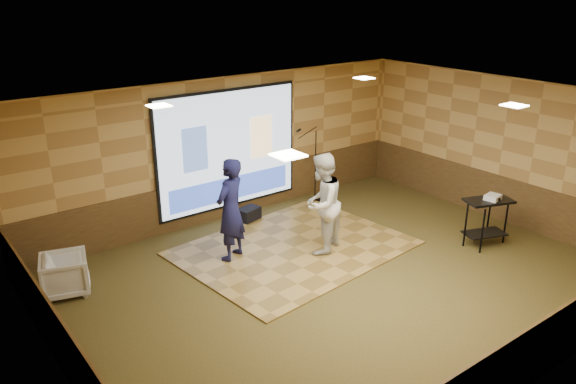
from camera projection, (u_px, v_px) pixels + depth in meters
ground at (337, 279)px, 9.60m from camera, size 9.00×9.00×0.00m
room_shell at (342, 162)px, 8.86m from camera, size 9.04×7.04×3.02m
wainscot_back at (230, 195)px, 12.03m from camera, size 9.00×0.04×0.95m
wainscot_front at (530, 357)px, 6.84m from camera, size 9.00×0.04×0.95m
wainscot_left at (67, 354)px, 6.90m from camera, size 0.04×7.00×0.95m
wainscot_right at (495, 196)px, 11.97m from camera, size 0.04×7.00×0.95m
projector_screen at (229, 151)px, 11.65m from camera, size 3.32×0.06×2.52m
downlight_nw at (159, 106)px, 8.66m from camera, size 0.32×0.32×0.02m
downlight_ne at (364, 78)px, 11.14m from camera, size 0.32×0.32×0.02m
downlight_sw at (288, 155)px, 6.19m from camera, size 0.32×0.32×0.02m
downlight_se at (514, 105)px, 8.68m from camera, size 0.32×0.32×0.02m
dance_floor at (294, 248)px, 10.68m from camera, size 4.38×3.51×0.03m
player_left at (231, 210)px, 9.96m from camera, size 0.82×0.70×1.89m
player_right at (322, 204)px, 10.22m from camera, size 1.14×1.04×1.89m
av_table at (487, 214)px, 10.64m from camera, size 0.88×0.46×0.93m
projector at (493, 197)px, 10.51m from camera, size 0.33×0.29×0.10m
mic_stand at (313, 180)px, 12.86m from camera, size 0.70×0.29×1.78m
banquet_chair at (65, 275)px, 9.05m from camera, size 0.90×0.88×0.66m
duffel_bag at (249, 214)px, 11.88m from camera, size 0.53×0.41×0.29m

